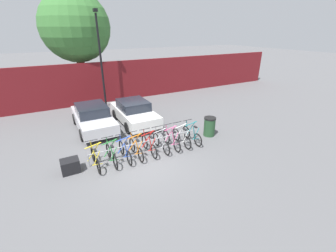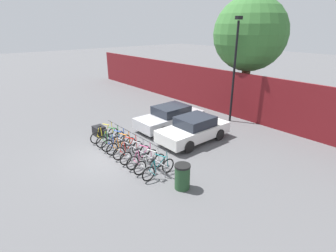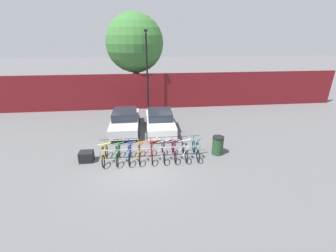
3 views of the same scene
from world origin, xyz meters
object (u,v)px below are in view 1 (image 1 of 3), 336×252
(bicycle_blue, at_px, (125,152))
(cargo_crate, at_px, (70,166))
(bike_rack, at_px, (147,142))
(bicycle_teal, at_px, (192,135))
(bicycle_red, at_px, (149,146))
(bicycle_pink, at_px, (171,140))
(bicycle_orange, at_px, (136,149))
(trash_bin, at_px, (209,126))
(bicycle_white, at_px, (182,138))
(car_white, at_px, (134,112))
(lamp_post, at_px, (100,56))
(bicycle_silver, at_px, (161,143))
(car_silver, at_px, (93,117))
(bicycle_yellow, at_px, (95,159))
(bicycle_green, at_px, (112,155))
(tree_behind_hoarding, at_px, (75,28))

(bicycle_blue, bearing_deg, cargo_crate, 175.75)
(bike_rack, xyz_separation_m, bicycle_teal, (2.40, -0.15, -0.13))
(bike_rack, bearing_deg, bicycle_blue, -172.46)
(bicycle_red, bearing_deg, bicycle_pink, -0.12)
(bicycle_orange, distance_m, trash_bin, 4.28)
(bicycle_white, height_order, car_white, car_white)
(bicycle_blue, distance_m, lamp_post, 8.69)
(bicycle_pink, distance_m, cargo_crate, 4.58)
(bicycle_silver, distance_m, lamp_post, 8.63)
(bike_rack, distance_m, bicycle_teal, 2.41)
(bicycle_blue, xyz_separation_m, bicycle_pink, (2.33, 0.00, 0.00))
(bicycle_blue, xyz_separation_m, bicycle_red, (1.15, 0.00, 0.00))
(bicycle_silver, height_order, car_silver, car_silver)
(bicycle_orange, xyz_separation_m, car_white, (1.36, 3.79, 0.31))
(bicycle_pink, distance_m, bicycle_white, 0.58)
(bicycle_yellow, bearing_deg, cargo_crate, 172.52)
(bicycle_green, bearing_deg, bicycle_blue, 2.37)
(bicycle_blue, bearing_deg, bicycle_green, 179.14)
(car_silver, bearing_deg, cargo_crate, -113.68)
(bicycle_green, bearing_deg, bicycle_white, 2.37)
(cargo_crate, bearing_deg, car_silver, 66.32)
(bicycle_green, relative_size, lamp_post, 0.26)
(bicycle_pink, bearing_deg, car_white, 97.08)
(bicycle_orange, relative_size, lamp_post, 0.26)
(bicycle_orange, bearing_deg, bicycle_green, 176.15)
(bicycle_yellow, xyz_separation_m, bicycle_teal, (4.80, 0.00, 0.00))
(bicycle_pink, height_order, bicycle_white, same)
(bicycle_orange, bearing_deg, bicycle_teal, -3.85)
(bicycle_teal, distance_m, trash_bin, 1.28)
(bicycle_green, height_order, bicycle_orange, same)
(bicycle_green, relative_size, bicycle_red, 1.00)
(car_silver, distance_m, cargo_crate, 4.36)
(bicycle_green, xyz_separation_m, bicycle_teal, (4.12, 0.00, 0.00))
(bike_rack, xyz_separation_m, bicycle_red, (0.02, -0.15, -0.13))
(car_white, xyz_separation_m, cargo_crate, (-4.12, -3.66, -0.42))
(bicycle_teal, bearing_deg, tree_behind_hoarding, 103.75)
(bike_rack, xyz_separation_m, bicycle_white, (1.79, -0.15, -0.13))
(trash_bin, height_order, cargo_crate, trash_bin)
(bicycle_orange, height_order, bicycle_pink, same)
(bicycle_green, distance_m, bicycle_white, 3.51)
(lamp_post, bearing_deg, bicycle_orange, -94.72)
(bicycle_yellow, height_order, bicycle_pink, same)
(bicycle_silver, bearing_deg, bicycle_blue, -177.05)
(bike_rack, xyz_separation_m, tree_behind_hoarding, (-0.92, 10.63, 4.92))
(bicycle_red, distance_m, tree_behind_hoarding, 11.94)
(bicycle_pink, relative_size, bicycle_white, 1.00)
(tree_behind_hoarding, bearing_deg, bike_rack, -85.07)
(bike_rack, relative_size, cargo_crate, 7.64)
(bicycle_orange, bearing_deg, lamp_post, 81.43)
(bike_rack, relative_size, bicycle_silver, 3.13)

